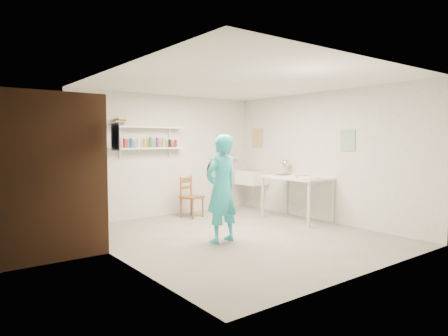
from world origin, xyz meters
TOP-DOWN VIEW (x-y plane):
  - floor at (0.00, 0.00)m, footprint 4.00×4.50m
  - ceiling at (0.00, 0.00)m, footprint 4.00×4.50m
  - wall_back at (0.00, 2.26)m, footprint 4.00×0.02m
  - wall_front at (0.00, -2.26)m, footprint 4.00×0.02m
  - wall_left at (-2.01, 0.00)m, footprint 0.02×4.50m
  - wall_right at (2.01, 0.00)m, footprint 0.02×4.50m
  - doorway_recess at (-1.99, 1.05)m, footprint 0.02×0.90m
  - corridor_box at (-2.70, 1.05)m, footprint 1.40×1.50m
  - door_lintel at (-1.97, 1.05)m, footprint 0.06×1.05m
  - door_jamb_near at (-1.97, 0.55)m, footprint 0.06×0.10m
  - door_jamb_far at (-1.97, 1.55)m, footprint 0.06×0.10m
  - shelf_lower at (-0.50, 2.13)m, footprint 1.50×0.22m
  - shelf_upper at (-0.50, 2.13)m, footprint 1.50×0.22m
  - ledge_shelf at (1.35, 2.17)m, footprint 0.70×0.14m
  - poster_left at (-1.99, 0.05)m, footprint 0.01×0.28m
  - poster_right_a at (1.99, 1.80)m, footprint 0.01×0.34m
  - poster_right_b at (1.99, -0.55)m, footprint 0.01×0.30m
  - belfast_sink at (1.75, 1.70)m, footprint 0.48×0.60m
  - man at (-0.45, -0.13)m, footprint 0.63×0.46m
  - wall_clock at (-0.42, 0.09)m, footprint 0.29×0.07m
  - wooden_chair at (0.22, 1.73)m, footprint 0.46×0.45m
  - work_table at (1.64, 0.30)m, footprint 0.74×1.24m
  - desk_lamp at (1.84, 0.79)m, footprint 0.15×0.15m
  - spray_cans at (-0.50, 2.13)m, footprint 1.32×0.06m
  - book_stack at (-1.06, 2.13)m, footprint 0.26×0.14m
  - ledge_pots at (1.35, 2.17)m, footprint 0.48×0.07m
  - papers at (1.64, 0.30)m, footprint 0.30×0.22m

SIDE VIEW (x-z plane):
  - floor at x=0.00m, z-range -0.02..0.00m
  - wooden_chair at x=0.22m, z-range 0.00..0.80m
  - work_table at x=1.64m, z-range 0.00..0.83m
  - belfast_sink at x=1.75m, z-range 0.55..0.85m
  - man at x=-0.45m, z-range 0.00..1.59m
  - papers at x=1.64m, z-range 0.83..0.85m
  - doorway_recess at x=-1.99m, z-range 0.00..2.00m
  - door_jamb_near at x=-1.97m, z-range 0.00..2.00m
  - door_jamb_far at x=-1.97m, z-range 0.00..2.00m
  - desk_lamp at x=1.84m, z-range 0.97..1.12m
  - corridor_box at x=-2.70m, z-range 0.00..2.10m
  - wall_clock at x=-0.42m, z-range 0.92..1.20m
  - ledge_shelf at x=1.35m, z-range 1.11..1.14m
  - ledge_pots at x=1.35m, z-range 1.14..1.22m
  - wall_back at x=0.00m, z-range 0.00..2.40m
  - wall_front at x=0.00m, z-range 0.00..2.40m
  - wall_left at x=-2.01m, z-range 0.00..2.40m
  - wall_right at x=2.01m, z-range 0.00..2.40m
  - shelf_lower at x=-0.50m, z-range 1.34..1.36m
  - spray_cans at x=-0.50m, z-range 1.36..1.53m
  - poster_right_b at x=1.99m, z-range 1.31..1.69m
  - poster_left at x=-1.99m, z-range 1.37..1.73m
  - poster_right_a at x=1.99m, z-range 1.34..1.76m
  - shelf_upper at x=-0.50m, z-range 1.74..1.76m
  - book_stack at x=-1.06m, z-range 1.76..1.91m
  - door_lintel at x=-1.97m, z-range 2.00..2.10m
  - ceiling at x=0.00m, z-range 2.40..2.42m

